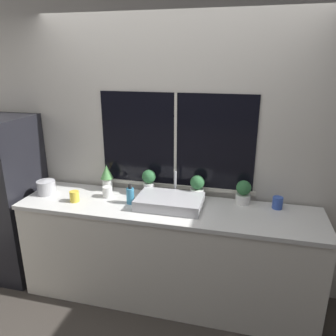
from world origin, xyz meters
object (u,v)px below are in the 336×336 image
Objects in this scene: sink at (170,201)px; potted_plant_far_right at (243,192)px; mug_white at (107,192)px; kettle at (46,187)px; refrigerator at (2,198)px; potted_plant_center_right at (197,187)px; potted_plant_far_left at (107,176)px; soap_bottle at (130,195)px; mug_blue at (278,203)px; potted_plant_center_left at (149,181)px; mug_yellow at (74,196)px.

sink is 2.62× the size of potted_plant_far_right.
kettle reaches higher than mug_white.
potted_plant_center_right is (1.92, 0.21, 0.22)m from refrigerator.
potted_plant_far_left is 1.41× the size of soap_bottle.
mug_blue is (0.69, -0.03, -0.06)m from potted_plant_center_right.
mug_blue is 0.61× the size of kettle.
sink is 2.48× the size of potted_plant_center_right.
potted_plant_center_left is 0.86m from potted_plant_far_right.
potted_plant_far_left is 1.56m from mug_blue.
mug_white is at bearing 174.32° from sink.
refrigerator reaches higher than soap_bottle.
kettle is at bearing -172.70° from potted_plant_far_right.
mug_yellow is at bearing -145.61° from mug_white.
potted_plant_far_right is 2.08× the size of mug_blue.
mug_white is 0.59× the size of kettle.
kettle is at bearing 179.37° from soap_bottle.
soap_bottle is (1.37, -0.03, 0.18)m from refrigerator.
potted_plant_far_left is at bearing 178.88° from mug_blue.
refrigerator is 9.00× the size of soap_bottle.
sink is 0.91m from mug_blue.
soap_bottle is 1.81× the size of mug_white.
potted_plant_far_right is 1.26× the size of kettle.
potted_plant_center_left is at bearing 0.00° from potted_plant_far_left.
potted_plant_center_left is at bearing 24.12° from mug_white.
potted_plant_center_right is 2.26× the size of mug_white.
refrigerator reaches higher than kettle.
soap_bottle is at bearing -0.63° from kettle.
potted_plant_far_right is (0.60, 0.22, 0.06)m from sink.
sink is 0.35m from soap_bottle.
mug_blue reaches higher than mug_yellow.
sink and potted_plant_far_left have the same top height.
kettle is (-1.18, -0.01, 0.02)m from sink.
kettle is (-0.83, 0.01, -0.01)m from soap_bottle.
potted_plant_far_right is 1.80m from kettle.
potted_plant_center_right reaches higher than mug_yellow.
refrigerator is 1.13m from mug_white.
mug_blue is (1.49, 0.13, 0.00)m from mug_white.
mug_yellow is (-0.49, -0.08, -0.03)m from soap_bottle.
kettle is at bearing -155.91° from potted_plant_far_left.
potted_plant_far_right is at bearing 5.24° from refrigerator.
mug_blue is 1.05× the size of mug_yellow.
soap_bottle reaches higher than kettle.
mug_yellow is at bearing -151.43° from potted_plant_center_left.
potted_plant_far_right is (1.27, 0.00, -0.03)m from potted_plant_far_left.
potted_plant_far_left is at bearing 162.16° from sink.
sink reaches higher than mug_yellow.
potted_plant_far_right is 1.21m from mug_white.
mug_blue reaches higher than mug_white.
potted_plant_far_left is at bearing 180.00° from potted_plant_center_right.
refrigerator is 7.23× the size of potted_plant_center_right.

